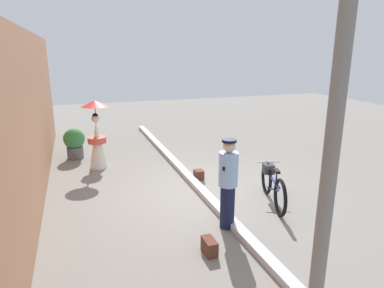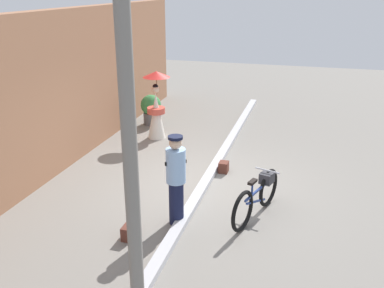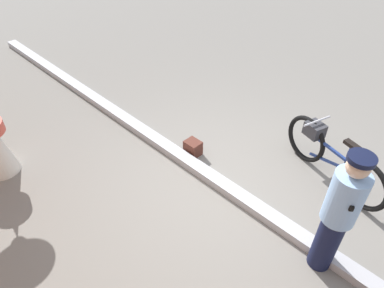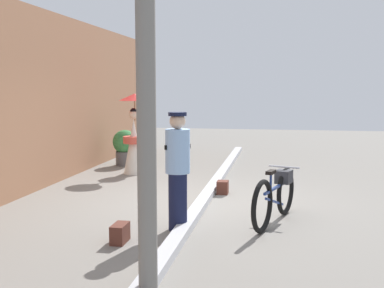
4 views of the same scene
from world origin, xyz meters
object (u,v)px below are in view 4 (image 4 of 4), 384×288
(person_with_parasol, at_px, (134,135))
(backpack_spare, at_px, (120,233))
(bicycle_near_officer, at_px, (276,195))
(person_officer, at_px, (178,168))
(potted_plant_by_door, at_px, (125,146))
(backpack_on_pavement, at_px, (223,187))
(utility_pole, at_px, (145,40))

(person_with_parasol, height_order, backpack_spare, person_with_parasol)
(backpack_spare, bearing_deg, bicycle_near_officer, -55.91)
(person_officer, relative_size, potted_plant_by_door, 1.81)
(bicycle_near_officer, height_order, backpack_on_pavement, bicycle_near_officer)
(person_officer, distance_m, backpack_spare, 1.18)
(potted_plant_by_door, bearing_deg, backpack_on_pavement, -135.26)
(backpack_spare, bearing_deg, utility_pole, -152.27)
(person_with_parasol, bearing_deg, backpack_on_pavement, -127.98)
(utility_pole, bearing_deg, backpack_spare, 27.73)
(bicycle_near_officer, height_order, person_officer, person_officer)
(bicycle_near_officer, xyz_separation_m, backpack_on_pavement, (1.74, 0.99, -0.28))
(person_officer, relative_size, backpack_on_pavement, 6.72)
(backpack_on_pavement, height_order, utility_pole, utility_pole)
(person_officer, height_order, potted_plant_by_door, person_officer)
(person_with_parasol, bearing_deg, utility_pole, -161.60)
(potted_plant_by_door, height_order, backpack_on_pavement, potted_plant_by_door)
(potted_plant_by_door, xyz_separation_m, utility_pole, (-7.46, -2.70, 1.90))
(backpack_on_pavement, xyz_separation_m, utility_pole, (-4.57, 0.17, 2.27))
(bicycle_near_officer, xyz_separation_m, person_with_parasol, (3.52, 3.27, 0.49))
(bicycle_near_officer, bearing_deg, backpack_on_pavement, 29.57)
(person_officer, xyz_separation_m, potted_plant_by_door, (5.28, 2.51, -0.38))
(person_with_parasol, relative_size, backpack_on_pavement, 7.53)
(potted_plant_by_door, distance_m, backpack_spare, 6.26)
(backpack_spare, bearing_deg, potted_plant_by_door, 17.72)
(bicycle_near_officer, distance_m, person_with_parasol, 4.83)
(potted_plant_by_door, relative_size, backpack_spare, 2.72)
(backpack_on_pavement, bearing_deg, backpack_spare, 162.56)
(backpack_on_pavement, distance_m, utility_pole, 5.11)
(person_with_parasol, relative_size, potted_plant_by_door, 2.03)
(person_officer, distance_m, potted_plant_by_door, 5.86)
(utility_pole, bearing_deg, person_officer, 4.81)
(person_officer, bearing_deg, potted_plant_by_door, 25.46)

